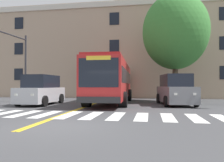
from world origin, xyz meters
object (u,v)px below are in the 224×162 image
Objects in this scene: car_grey_far_lane at (175,90)px; street_tree_curbside_large at (175,32)px; car_silver_near_lane at (41,91)px; city_bus at (112,80)px; traffic_light_far_corner at (12,53)px.

car_grey_far_lane is 5.90m from street_tree_curbside_large.
car_silver_near_lane is 12.26m from street_tree_curbside_large.
car_silver_near_lane is at bearing -157.76° from street_tree_curbside_large.
city_bus is 7.09m from street_tree_curbside_large.
street_tree_curbside_large reaches higher than car_grey_far_lane.
traffic_light_far_corner is at bearing -166.13° from city_bus.
traffic_light_far_corner is at bearing -176.88° from car_grey_far_lane.
street_tree_curbside_large is at bearing 18.01° from city_bus.
city_bus is 2.00× the size of traffic_light_far_corner.
car_silver_near_lane is 0.50× the size of street_tree_curbside_large.
car_silver_near_lane is (-4.96, -2.48, -0.81)m from city_bus.
traffic_light_far_corner is at bearing -164.42° from street_tree_curbside_large.
car_grey_far_lane is (9.94, 1.25, 0.02)m from car_silver_near_lane.
city_bus is at bearing 166.22° from car_grey_far_lane.
city_bus is at bearing 13.87° from traffic_light_far_corner.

